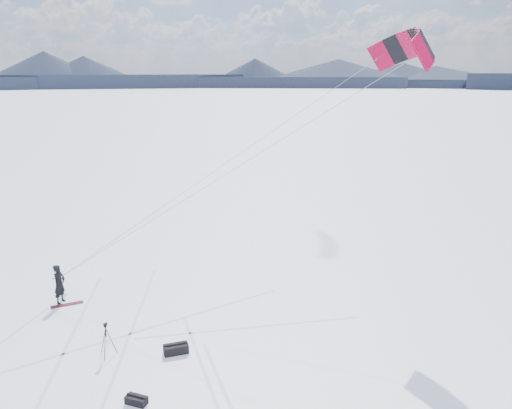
# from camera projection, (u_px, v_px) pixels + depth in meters

# --- Properties ---
(ground) EXTENTS (1800.00, 1800.00, 0.00)m
(ground) POSITION_uv_depth(u_px,v_px,m) (108.00, 344.00, 18.55)
(ground) COLOR white
(horizon_hills) EXTENTS (704.47, 706.88, 10.29)m
(horizon_hills) POSITION_uv_depth(u_px,v_px,m) (98.00, 229.00, 17.38)
(horizon_hills) COLOR black
(horizon_hills) RESTS_ON ground
(snow_tracks) EXTENTS (17.62, 10.25, 0.01)m
(snow_tracks) POSITION_uv_depth(u_px,v_px,m) (116.00, 345.00, 18.51)
(snow_tracks) COLOR #A1AED1
(snow_tracks) RESTS_ON ground
(snowkiter) EXTENTS (0.48, 0.68, 1.76)m
(snowkiter) POSITION_uv_depth(u_px,v_px,m) (61.00, 302.00, 21.92)
(snowkiter) COLOR black
(snowkiter) RESTS_ON ground
(snowboard) EXTENTS (1.27, 0.92, 0.04)m
(snowboard) POSITION_uv_depth(u_px,v_px,m) (67.00, 305.00, 21.68)
(snowboard) COLOR maroon
(snowboard) RESTS_ON ground
(tripod) EXTENTS (0.63, 0.56, 1.27)m
(tripod) POSITION_uv_depth(u_px,v_px,m) (106.00, 335.00, 17.63)
(tripod) COLOR black
(tripod) RESTS_ON ground
(gear_bag_a) EXTENTS (0.97, 0.75, 0.39)m
(gear_bag_a) POSITION_uv_depth(u_px,v_px,m) (176.00, 349.00, 17.93)
(gear_bag_a) COLOR black
(gear_bag_a) RESTS_ON ground
(gear_bag_b) EXTENTS (0.72, 0.47, 0.30)m
(gear_bag_b) POSITION_uv_depth(u_px,v_px,m) (136.00, 400.00, 15.20)
(gear_bag_b) COLOR black
(gear_bag_b) RESTS_ON ground
(power_kite) EXTENTS (15.64, 5.50, 10.40)m
(power_kite) POSITION_uv_depth(u_px,v_px,m) (406.00, 50.00, 20.24)
(power_kite) COLOR #AE032B
(power_kite) RESTS_ON ground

